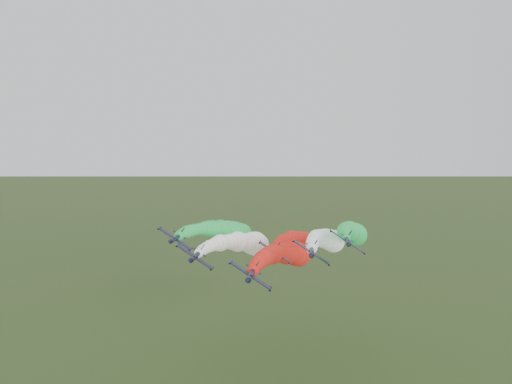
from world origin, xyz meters
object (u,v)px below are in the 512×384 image
Objects in this scene: jet_inner_left at (245,243)px; jet_trail at (297,241)px; jet_outer_left at (226,231)px; jet_outer_right at (351,233)px; jet_lead at (287,254)px; jet_inner_right at (326,240)px.

jet_inner_left reaches higher than jet_trail.
jet_outer_right is at bearing 0.59° from jet_outer_left.
jet_lead is 1.00× the size of jet_outer_right.
jet_outer_left is (-6.78, 7.84, 2.02)m from jet_inner_left.
jet_outer_right is (36.97, 0.38, 0.13)m from jet_outer_left.
jet_outer_right reaches higher than jet_outer_left.
jet_trail is (-16.05, 8.91, -4.55)m from jet_outer_right.
jet_outer_right is 18.91m from jet_trail.
jet_outer_right is (17.63, 20.99, 2.17)m from jet_lead.
jet_inner_left is 10.56m from jet_outer_left.
jet_trail is (20.93, 9.30, -4.42)m from jet_outer_left.
jet_lead is 27.49m from jet_outer_right.
jet_outer_left is at bearing -179.41° from jet_outer_right.
jet_inner_left is at bearing -129.54° from jet_trail.
jet_inner_right reaches higher than jet_inner_left.
jet_inner_right is 10.41m from jet_outer_right.
jet_outer_right is at bearing 15.24° from jet_inner_left.
jet_outer_left is 23.32m from jet_trail.
jet_trail is at bearing 118.10° from jet_inner_right.
jet_lead is at bearing -126.70° from jet_inner_right.
jet_inner_right is (10.22, 13.72, 1.32)m from jet_lead.
jet_outer_right reaches higher than jet_lead.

